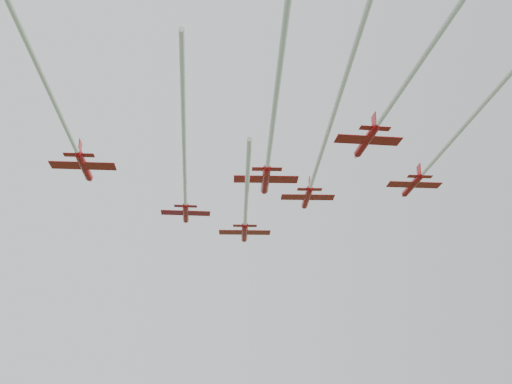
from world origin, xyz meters
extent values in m
cylinder|color=red|center=(-1.01, 13.02, 58.81)|extent=(2.93, 8.92, 1.15)
cone|color=red|center=(0.09, 18.28, 58.81)|extent=(1.51, 2.07, 1.15)
cone|color=red|center=(-2.04, 8.07, 58.81)|extent=(1.28, 1.44, 1.04)
ellipsoid|color=black|center=(-0.58, 15.06, 59.23)|extent=(0.63, 1.06, 0.33)
cube|color=red|center=(-1.18, 12.20, 58.55)|extent=(9.54, 4.53, 0.10)
cube|color=red|center=(-1.84, 9.04, 58.81)|extent=(4.34, 2.08, 0.08)
cube|color=red|center=(-1.79, 9.24, 59.96)|extent=(0.49, 1.86, 2.09)
cylinder|color=silver|center=(-5.70, -9.47, 58.76)|extent=(7.69, 34.07, 0.63)
cylinder|color=red|center=(-12.82, 4.72, 58.93)|extent=(2.08, 7.81, 1.00)
cone|color=red|center=(-12.16, 9.37, 58.93)|extent=(1.22, 1.76, 1.00)
cone|color=red|center=(-13.45, 0.35, 58.93)|extent=(1.06, 1.21, 0.91)
ellipsoid|color=black|center=(-12.57, 6.53, 59.29)|extent=(0.50, 0.91, 0.29)
cube|color=red|center=(-12.93, 4.00, 58.70)|extent=(8.27, 3.48, 0.09)
cube|color=red|center=(-13.33, 1.21, 58.93)|extent=(3.76, 1.60, 0.07)
cube|color=red|center=(-13.30, 1.39, 59.93)|extent=(0.32, 1.64, 1.82)
cylinder|color=silver|center=(-16.88, -23.71, 58.88)|extent=(7.26, 47.21, 0.55)
cylinder|color=red|center=(7.27, 1.65, 62.27)|extent=(2.85, 8.67, 1.12)
cone|color=red|center=(8.34, 6.76, 62.27)|extent=(1.46, 2.01, 1.12)
cone|color=red|center=(6.27, -3.17, 62.27)|extent=(1.24, 1.40, 1.01)
ellipsoid|color=black|center=(7.69, 3.63, 62.68)|extent=(0.61, 1.03, 0.32)
cube|color=red|center=(7.11, 0.85, 62.02)|extent=(9.27, 4.40, 0.10)
cube|color=red|center=(6.47, -2.23, 62.27)|extent=(4.22, 2.02, 0.08)
cube|color=red|center=(6.51, -2.03, 63.39)|extent=(0.47, 1.81, 2.03)
cylinder|color=silver|center=(0.76, -29.60, 62.22)|extent=(11.38, 51.89, 0.61)
cylinder|color=red|center=(-29.11, -8.40, 60.46)|extent=(2.51, 8.83, 1.13)
cone|color=red|center=(-28.27, -3.16, 60.46)|extent=(1.41, 2.01, 1.13)
cone|color=red|center=(-29.90, -13.34, 60.46)|extent=(1.21, 1.38, 1.03)
ellipsoid|color=black|center=(-28.78, -6.37, 60.87)|extent=(0.58, 1.04, 0.33)
cube|color=red|center=(-29.24, -9.22, 60.20)|extent=(9.38, 4.08, 0.10)
cube|color=red|center=(-29.75, -12.37, 60.46)|extent=(4.27, 1.87, 0.08)
cube|color=red|center=(-29.71, -12.17, 61.59)|extent=(0.40, 1.85, 2.06)
cylinder|color=silver|center=(-32.87, -31.85, 60.40)|extent=(6.37, 36.00, 0.62)
cylinder|color=red|center=(-3.09, -10.44, 60.01)|extent=(3.00, 9.10, 1.17)
cone|color=red|center=(-1.97, -5.07, 60.01)|extent=(1.54, 2.12, 1.17)
cone|color=red|center=(-4.15, -15.50, 60.01)|extent=(1.30, 1.47, 1.06)
ellipsoid|color=black|center=(-2.66, -8.36, 60.44)|extent=(0.64, 1.08, 0.34)
cube|color=red|center=(-3.27, -11.27, 59.74)|extent=(9.74, 4.63, 0.11)
cube|color=red|center=(-3.94, -14.51, 60.01)|extent=(4.43, 2.12, 0.09)
cube|color=red|center=(-3.90, -14.30, 61.18)|extent=(0.50, 1.90, 2.13)
cylinder|color=silver|center=(-9.35, -40.37, 59.96)|extent=(10.79, 48.73, 0.64)
cylinder|color=red|center=(20.00, -11.57, 60.80)|extent=(2.25, 7.95, 1.02)
cone|color=red|center=(20.75, -6.85, 60.80)|extent=(1.27, 1.81, 1.02)
cone|color=red|center=(19.29, -16.02, 60.80)|extent=(1.09, 1.25, 0.93)
ellipsoid|color=black|center=(20.29, -9.74, 61.17)|extent=(0.52, 0.93, 0.30)
cube|color=red|center=(19.88, -12.31, 60.57)|extent=(8.44, 3.67, 0.09)
cube|color=red|center=(19.43, -15.15, 60.80)|extent=(3.84, 1.68, 0.07)
cube|color=red|center=(19.46, -14.96, 61.82)|extent=(0.35, 1.66, 1.86)
cylinder|color=silver|center=(15.15, -41.99, 60.75)|extent=(8.67, 51.03, 0.56)
cylinder|color=red|center=(6.98, -24.51, 61.11)|extent=(2.03, 8.39, 1.08)
cone|color=red|center=(7.56, -19.50, 61.11)|extent=(1.27, 1.88, 1.08)
cone|color=red|center=(6.43, -29.23, 61.11)|extent=(1.11, 1.28, 0.98)
ellipsoid|color=black|center=(7.20, -22.57, 61.50)|extent=(0.52, 0.97, 0.31)
cube|color=red|center=(6.89, -25.29, 60.87)|extent=(8.86, 3.53, 0.10)
cube|color=red|center=(6.53, -28.31, 61.11)|extent=(4.03, 1.62, 0.08)
cube|color=red|center=(6.56, -28.11, 62.19)|extent=(0.30, 1.76, 1.96)
cylinder|color=silver|center=(3.93, -50.66, 61.06)|extent=(5.45, 41.87, 0.59)
camera|label=1|loc=(-25.18, -95.69, 25.94)|focal=45.00mm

